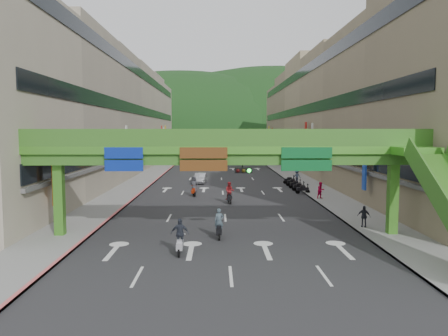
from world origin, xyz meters
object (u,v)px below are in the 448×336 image
Objects in this scene: overpass_near at (242,159)px; scooter_rider_near at (219,225)px; pedestrian_red at (321,192)px; scooter_rider_mid at (230,192)px; car_silver at (200,178)px; car_yellow at (216,165)px.

overpass_near is 4.53m from scooter_rider_near.
scooter_rider_mid is at bearing 169.63° from pedestrian_red.
scooter_rider_mid is at bearing -73.53° from car_silver.
car_silver is at bearing 101.92° from scooter_rider_mid.
pedestrian_red reaches higher than car_yellow.
overpass_near is at bearing -79.05° from car_yellow.
scooter_rider_near reaches higher than pedestrian_red.
car_yellow is (-0.23, 52.31, -0.28)m from scooter_rider_near.
scooter_rider_near is at bearing -80.64° from car_yellow.
car_yellow is 2.22× the size of pedestrian_red.
pedestrian_red is (12.64, -14.12, 0.16)m from car_silver.
scooter_rider_near is 0.94× the size of scooter_rider_mid.
overpass_near reaches higher than car_silver.
scooter_rider_mid reaches higher than car_yellow.
overpass_near is at bearing -88.41° from scooter_rider_mid.
scooter_rider_near is 0.49× the size of car_silver.
scooter_rider_near is 1.19× the size of pedestrian_red.
overpass_near reaches higher than scooter_rider_mid.
pedestrian_red is at bearing 56.34° from scooter_rider_near.
car_silver is 22.78m from car_yellow.
scooter_rider_mid is at bearing 91.59° from overpass_near.
scooter_rider_mid is at bearing -78.96° from car_yellow.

